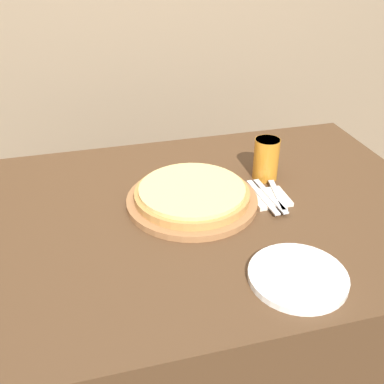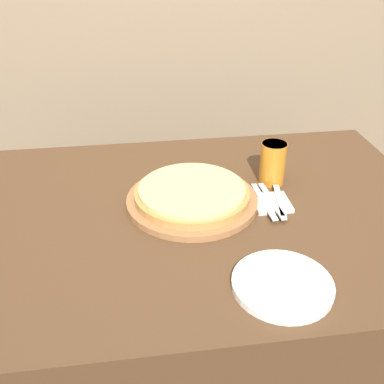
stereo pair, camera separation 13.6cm
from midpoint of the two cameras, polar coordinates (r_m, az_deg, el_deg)
name	(u,v)px [view 1 (the left image)]	position (r m, az deg, el deg)	size (l,w,h in m)	color
ground_plane	(205,365)	(1.86, -0.55, -21.21)	(12.00, 12.00, 0.00)	#473828
dining_table	(207,296)	(1.58, -0.62, -13.20)	(1.42, 1.02, 0.72)	#4C331E
pizza_on_board	(192,196)	(1.37, -2.85, -0.61)	(0.40, 0.40, 0.06)	#99663D
beer_glass	(266,157)	(1.49, 6.85, 4.33)	(0.08, 0.08, 0.14)	#B7701E
dinner_plate	(298,277)	(1.12, 9.86, -10.68)	(0.24, 0.24, 0.02)	white
napkin_stack	(270,199)	(1.40, 7.22, -0.96)	(0.11, 0.11, 0.01)	beige
fork	(263,198)	(1.39, 6.28, -0.80)	(0.03, 0.21, 0.00)	silver
dinner_knife	(271,197)	(1.40, 7.25, -0.66)	(0.03, 0.21, 0.00)	silver
spoon	(278,195)	(1.41, 8.19, -0.52)	(0.05, 0.18, 0.00)	silver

